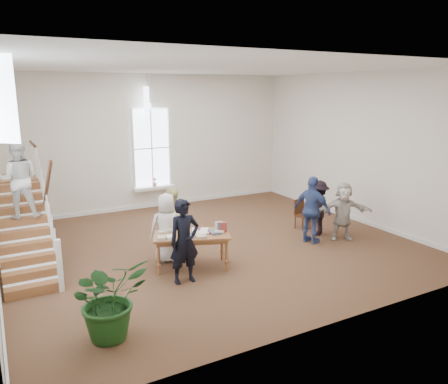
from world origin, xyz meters
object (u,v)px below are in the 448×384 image
person_yellow (171,220)px  woman_cluster_c (343,211)px  woman_cluster_b (318,208)px  police_officer (184,241)px  library_table (192,237)px  woman_cluster_a (312,210)px  elderly_woman (167,228)px  floor_plant (110,298)px  side_chair (301,213)px

person_yellow → woman_cluster_c: 4.61m
person_yellow → woman_cluster_b: person_yellow is taller
person_yellow → police_officer: bearing=81.1°
library_table → woman_cluster_c: (4.36, -0.19, 0.07)m
library_table → police_officer: police_officer is taller
person_yellow → woman_cluster_c: person_yellow is taller
woman_cluster_a → woman_cluster_b: size_ratio=1.16×
library_table → woman_cluster_c: woman_cluster_c is taller
police_officer → elderly_woman: size_ratio=1.09×
person_yellow → floor_plant: 3.89m
library_table → woman_cluster_a: bearing=20.0°
library_table → woman_cluster_b: 4.08m
woman_cluster_a → woman_cluster_c: (0.90, -0.20, -0.11)m
police_officer → elderly_woman: 1.26m
police_officer → side_chair: bearing=21.5°
police_officer → woman_cluster_a: size_ratio=1.00×
library_table → person_yellow: 1.11m
library_table → floor_plant: 3.12m
elderly_woman → woman_cluster_c: elderly_woman is taller
woman_cluster_c → elderly_woman: bearing=-162.9°
police_officer → library_table: bearing=54.1°
side_chair → woman_cluster_b: bearing=-93.0°
woman_cluster_c → woman_cluster_b: bearing=141.4°
woman_cluster_b → person_yellow: bearing=-44.5°
woman_cluster_c → library_table: bearing=-155.9°
woman_cluster_c → floor_plant: woman_cluster_c is taller
woman_cluster_c → side_chair: bearing=131.6°
elderly_woman → woman_cluster_c: (4.72, -0.80, -0.03)m
floor_plant → woman_cluster_c: bearing=15.2°
police_officer → person_yellow: (0.40, 1.75, -0.07)m
woman_cluster_c → person_yellow: bearing=-169.7°
elderly_woman → woman_cluster_a: woman_cluster_a is taller
person_yellow → floor_plant: bearing=57.5°
woman_cluster_a → floor_plant: size_ratio=1.30×
person_yellow → side_chair: (4.07, 0.02, -0.35)m
elderly_woman → person_yellow: (0.30, 0.50, 0.00)m
library_table → side_chair: side_chair is taller
woman_cluster_c → woman_cluster_a: bearing=-165.9°
police_officer → woman_cluster_c: size_ratio=1.14×
woman_cluster_a → floor_plant: bearing=88.3°
person_yellow → elderly_woman: bearing=63.1°
woman_cluster_b → floor_plant: woman_cluster_b is taller
library_table → police_officer: size_ratio=1.05×
library_table → woman_cluster_b: size_ratio=1.22×
woman_cluster_b → side_chair: (-0.05, 0.67, -0.30)m
police_officer → side_chair: police_officer is taller
floor_plant → side_chair: 7.12m
elderly_woman → floor_plant: bearing=67.8°
person_yellow → woman_cluster_a: (3.52, -1.10, 0.07)m
library_table → elderly_woman: 0.72m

